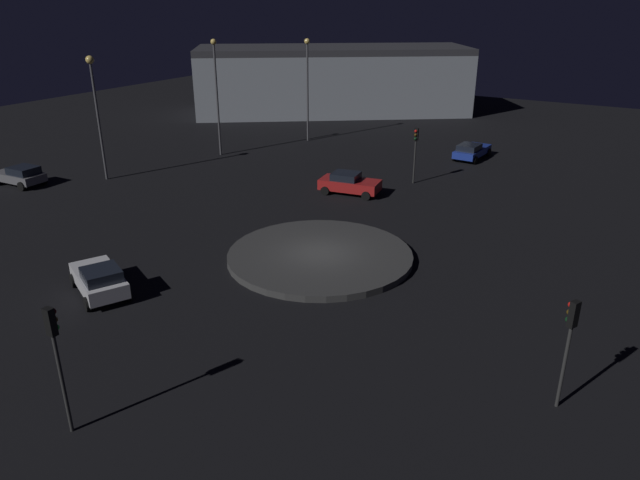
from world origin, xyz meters
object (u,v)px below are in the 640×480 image
at_px(traffic_light_south, 415,145).
at_px(streetlamp_southeast_near, 216,86).
at_px(traffic_light_north, 56,346).
at_px(streetlamp_southeast, 307,77).
at_px(car_blue, 471,151).
at_px(store_building, 332,80).
at_px(car_grey, 20,175).
at_px(car_red, 349,183).
at_px(streetlamp_east, 95,97).
at_px(traffic_light_northwest, 569,333).
at_px(car_white, 99,279).

distance_m(traffic_light_south, streetlamp_southeast_near, 17.84).
relative_size(traffic_light_north, streetlamp_southeast, 0.48).
relative_size(traffic_light_north, streetlamp_southeast_near, 0.47).
bearing_deg(traffic_light_south, streetlamp_southeast, -122.69).
bearing_deg(traffic_light_south, car_blue, 166.74).
distance_m(traffic_light_north, store_building, 55.74).
xyz_separation_m(traffic_light_south, store_building, (19.04, -21.62, 0.81)).
relative_size(streetlamp_southeast, store_building, 0.30).
xyz_separation_m(car_grey, streetlamp_southeast_near, (-6.86, -14.28, 5.09)).
distance_m(car_grey, traffic_light_north, 29.74).
bearing_deg(car_red, streetlamp_east, -168.74).
xyz_separation_m(car_blue, streetlamp_east, (21.85, 19.73, 5.36)).
bearing_deg(streetlamp_southeast, car_grey, 65.07).
xyz_separation_m(traffic_light_northwest, streetlamp_southeast_near, (31.45, -20.70, 2.98)).
relative_size(car_red, car_white, 1.03).
distance_m(traffic_light_northwest, streetlamp_east, 35.91).
bearing_deg(traffic_light_northwest, traffic_light_south, -31.12).
xyz_separation_m(car_white, streetlamp_east, (14.49, -12.91, 5.29)).
xyz_separation_m(car_blue, traffic_light_northwest, (-12.31, 30.33, 2.14)).
bearing_deg(traffic_light_northwest, streetlamp_southeast_near, -7.48).
distance_m(car_red, traffic_light_south, 5.83).
bearing_deg(streetlamp_southeast_near, traffic_light_south, -177.87).
relative_size(streetlamp_east, store_building, 0.29).
height_order(car_red, traffic_light_northwest, traffic_light_northwest).
relative_size(car_red, traffic_light_north, 0.98).
distance_m(traffic_light_northwest, streetlamp_southeast_near, 37.77).
xyz_separation_m(traffic_light_north, traffic_light_northwest, (-13.07, -9.11, -0.30)).
relative_size(car_grey, traffic_light_northwest, 0.98).
xyz_separation_m(streetlamp_southeast, store_building, (5.16, -13.84, -2.20)).
relative_size(car_blue, store_building, 0.15).
bearing_deg(traffic_light_south, store_building, -142.05).
height_order(streetlamp_east, streetlamp_southeast_near, streetlamp_southeast_near).
relative_size(car_blue, traffic_light_northwest, 1.14).
distance_m(car_white, streetlamp_east, 20.11).
height_order(traffic_light_south, streetlamp_east, streetlamp_east).
bearing_deg(traffic_light_south, streetlamp_east, -65.51).
xyz_separation_m(car_grey, traffic_light_north, (-25.25, 15.53, 2.41)).
bearing_deg(traffic_light_north, car_grey, 58.76).
bearing_deg(streetlamp_east, streetlamp_southeast_near, -105.02).
distance_m(car_grey, traffic_light_south, 28.72).
relative_size(traffic_light_south, streetlamp_southeast, 0.44).
bearing_deg(car_white, traffic_light_north, 160.30).
bearing_deg(car_grey, car_white, 152.33).
distance_m(car_grey, car_blue, 35.33).
bearing_deg(streetlamp_southeast_near, traffic_light_north, 121.67).
relative_size(traffic_light_south, traffic_light_northwest, 1.01).
bearing_deg(streetlamp_east, car_white, 138.31).
bearing_deg(traffic_light_northwest, store_building, -26.68).
xyz_separation_m(car_grey, car_white, (-18.64, 8.72, 0.03)).
xyz_separation_m(car_grey, streetlamp_east, (-4.15, -4.18, 5.32)).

